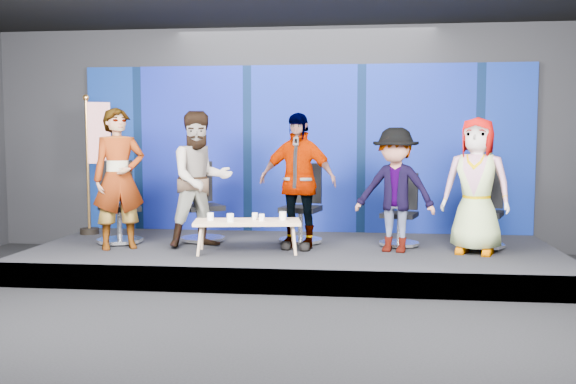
% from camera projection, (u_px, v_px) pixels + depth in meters
% --- Properties ---
extents(ground, '(10.00, 10.00, 0.00)m').
position_uv_depth(ground, '(267.00, 320.00, 6.27)').
color(ground, black).
rests_on(ground, ground).
extents(room_walls, '(10.02, 8.02, 3.51)m').
position_uv_depth(room_walls, '(266.00, 69.00, 6.06)').
color(room_walls, black).
rests_on(room_walls, ground).
extents(riser, '(7.00, 3.00, 0.30)m').
position_uv_depth(riser, '(294.00, 258.00, 8.73)').
color(riser, black).
rests_on(riser, ground).
extents(backdrop, '(7.00, 0.08, 2.60)m').
position_uv_depth(backdrop, '(304.00, 149.00, 10.04)').
color(backdrop, '#071F52').
rests_on(backdrop, riser).
extents(chair_a, '(0.89, 0.89, 1.16)m').
position_uv_depth(chair_a, '(119.00, 216.00, 9.03)').
color(chair_a, silver).
rests_on(chair_a, riser).
extents(panelist_a, '(0.82, 0.73, 1.87)m').
position_uv_depth(panelist_a, '(119.00, 179.00, 8.49)').
color(panelist_a, black).
rests_on(panelist_a, riser).
extents(chair_b, '(0.88, 0.88, 1.13)m').
position_uv_depth(chair_b, '(201.00, 215.00, 9.18)').
color(chair_b, silver).
rests_on(chair_b, riser).
extents(panelist_b, '(1.13, 1.07, 1.84)m').
position_uv_depth(panelist_b, '(200.00, 179.00, 8.63)').
color(panelist_b, black).
rests_on(panelist_b, riser).
extents(chair_c, '(0.75, 0.75, 1.12)m').
position_uv_depth(chair_c, '(302.00, 217.00, 9.04)').
color(chair_c, silver).
rests_on(chair_c, riser).
extents(panelist_c, '(1.13, 0.66, 1.81)m').
position_uv_depth(panelist_c, '(297.00, 181.00, 8.50)').
color(panelist_c, black).
rests_on(panelist_c, riser).
extents(chair_d, '(0.69, 0.69, 0.99)m').
position_uv_depth(chair_d, '(400.00, 222.00, 8.80)').
color(chair_d, silver).
rests_on(chair_d, riser).
extents(panelist_d, '(1.16, 0.86, 1.61)m').
position_uv_depth(panelist_d, '(395.00, 190.00, 8.28)').
color(panelist_d, black).
rests_on(panelist_d, riser).
extents(chair_e, '(0.77, 0.77, 1.07)m').
position_uv_depth(chair_e, '(483.00, 221.00, 8.64)').
color(chair_e, silver).
rests_on(chair_e, riser).
extents(panelist_e, '(0.98, 0.80, 1.74)m').
position_uv_depth(panelist_e, '(476.00, 186.00, 8.15)').
color(panelist_e, black).
rests_on(panelist_e, riser).
extents(coffee_table, '(1.43, 0.78, 0.42)m').
position_uv_depth(coffee_table, '(247.00, 223.00, 8.24)').
color(coffee_table, tan).
rests_on(coffee_table, riser).
extents(mug_a, '(0.08, 0.08, 0.10)m').
position_uv_depth(mug_a, '(210.00, 217.00, 8.25)').
color(mug_a, silver).
rests_on(mug_a, coffee_table).
extents(mug_b, '(0.09, 0.09, 0.11)m').
position_uv_depth(mug_b, '(230.00, 218.00, 8.10)').
color(mug_b, silver).
rests_on(mug_b, coffee_table).
extents(mug_c, '(0.07, 0.07, 0.09)m').
position_uv_depth(mug_c, '(255.00, 216.00, 8.34)').
color(mug_c, silver).
rests_on(mug_c, coffee_table).
extents(mug_d, '(0.07, 0.07, 0.09)m').
position_uv_depth(mug_d, '(262.00, 217.00, 8.22)').
color(mug_d, silver).
rests_on(mug_d, coffee_table).
extents(mug_e, '(0.09, 0.09, 0.11)m').
position_uv_depth(mug_e, '(283.00, 216.00, 8.30)').
color(mug_e, silver).
rests_on(mug_e, coffee_table).
extents(flag_stand, '(0.47, 0.30, 2.13)m').
position_uv_depth(flag_stand, '(95.00, 161.00, 9.79)').
color(flag_stand, black).
rests_on(flag_stand, riser).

